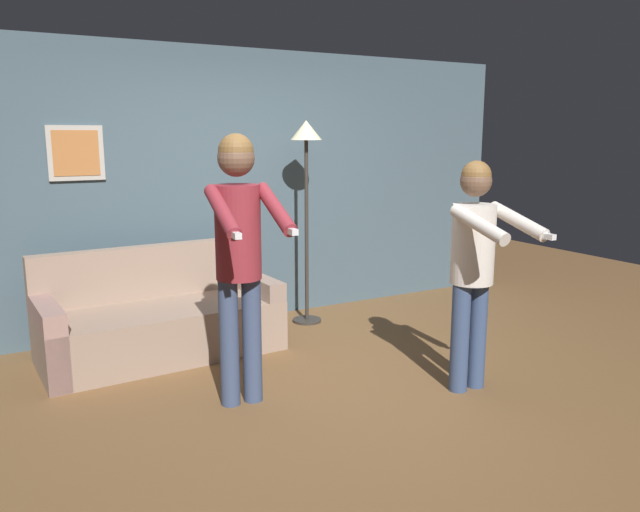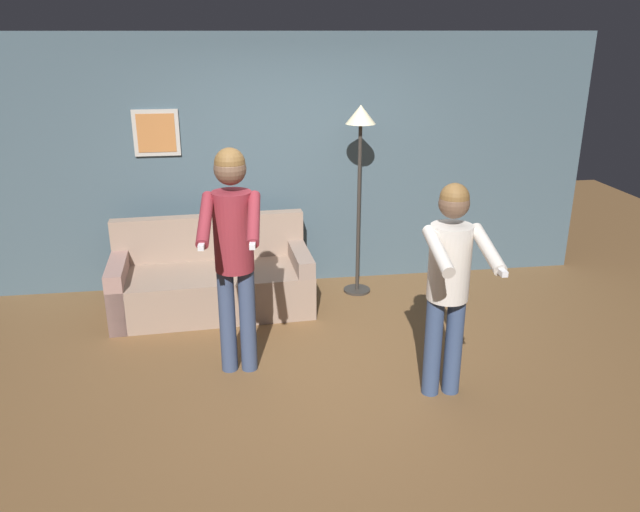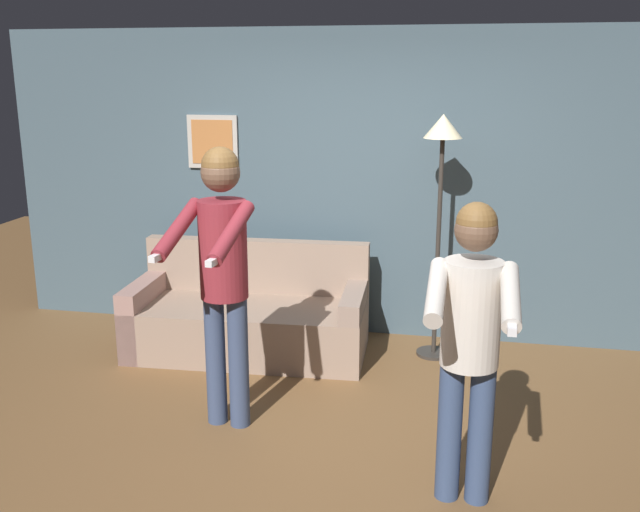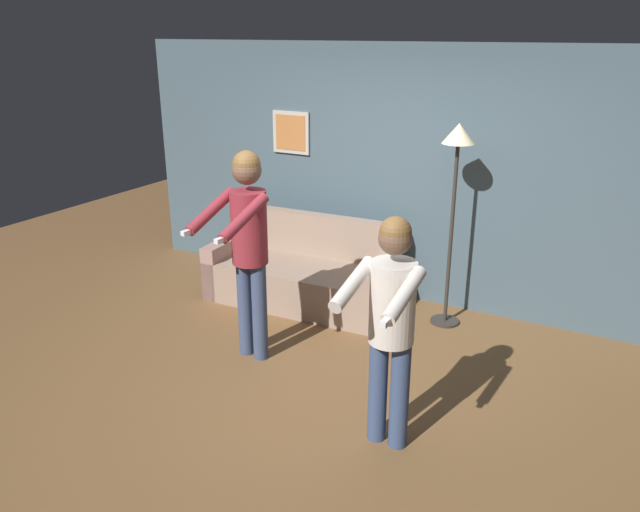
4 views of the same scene
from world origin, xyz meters
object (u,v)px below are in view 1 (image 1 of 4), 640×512
Objects in this scene: torchiere_lamp at (306,161)px; person_standing_right at (474,255)px; couch at (160,322)px; person_standing_left at (239,242)px.

torchiere_lamp is 1.18× the size of person_standing_right.
torchiere_lamp reaches higher than couch.
couch is 1.52m from person_standing_left.
torchiere_lamp is at bearing 96.71° from person_standing_right.
person_standing_right is at bearing -83.29° from torchiere_lamp.
torchiere_lamp is at bearing 8.09° from couch.
person_standing_left is (-1.27, -1.46, -0.45)m from torchiere_lamp.
couch is 1.98m from torchiere_lamp.
torchiere_lamp reaches higher than person_standing_right.
couch is 1.07× the size of person_standing_left.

